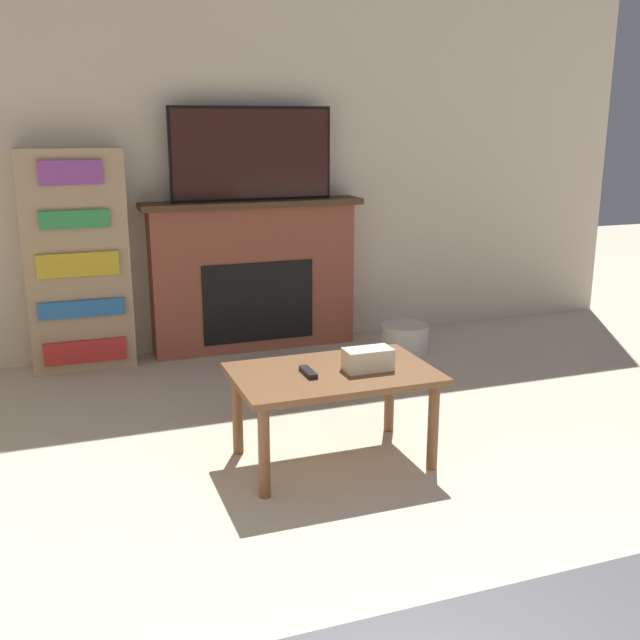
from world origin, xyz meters
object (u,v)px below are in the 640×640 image
tv (252,154)px  storage_basket (405,338)px  fireplace (254,275)px  bookshelf (77,261)px  coffee_table (333,383)px

tv → storage_basket: size_ratio=3.33×
fireplace → tv: 0.82m
tv → bookshelf: size_ratio=0.79×
coffee_table → fireplace: bearing=85.9°
fireplace → bookshelf: bookshelf is taller
tv → coffee_table: size_ratio=1.19×
tv → storage_basket: bearing=-24.4°
storage_basket → tv: bearing=155.6°
storage_basket → fireplace: bearing=154.6°
fireplace → bookshelf: 1.16m
tv → coffee_table: 2.11m
coffee_table → bookshelf: (-1.02, 1.87, 0.31)m
coffee_table → storage_basket: bearing=53.1°
fireplace → storage_basket: 1.13m
fireplace → coffee_table: 1.90m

